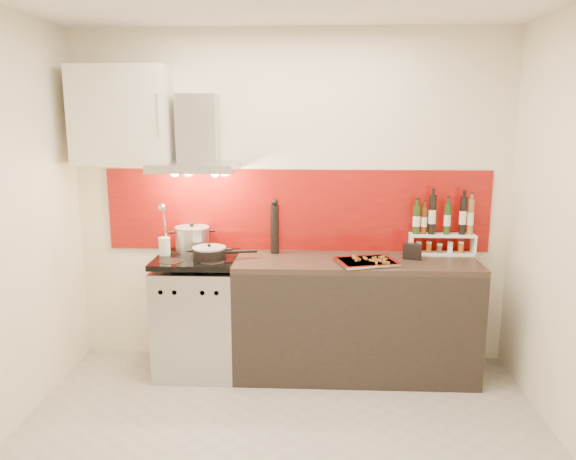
{
  "coord_description": "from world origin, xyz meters",
  "views": [
    {
      "loc": [
        0.18,
        -2.96,
        1.95
      ],
      "look_at": [
        0.0,
        0.95,
        1.15
      ],
      "focal_mm": 35.0,
      "sensor_mm": 36.0,
      "label": 1
    }
  ],
  "objects_px": {
    "counter": "(355,317)",
    "baking_tray": "(367,261)",
    "saute_pan": "(210,253)",
    "pepper_mill": "(275,227)",
    "stock_pot": "(192,239)",
    "range_stove": "(198,316)"
  },
  "relations": [
    {
      "from": "counter",
      "to": "stock_pot",
      "type": "relative_size",
      "value": 6.72
    },
    {
      "from": "counter",
      "to": "baking_tray",
      "type": "xyz_separation_m",
      "value": [
        0.07,
        -0.11,
        0.47
      ]
    },
    {
      "from": "counter",
      "to": "stock_pot",
      "type": "distance_m",
      "value": 1.39
    },
    {
      "from": "stock_pot",
      "to": "baking_tray",
      "type": "distance_m",
      "value": 1.36
    },
    {
      "from": "counter",
      "to": "saute_pan",
      "type": "bearing_deg",
      "value": -176.8
    },
    {
      "from": "pepper_mill",
      "to": "range_stove",
      "type": "bearing_deg",
      "value": -163.62
    },
    {
      "from": "range_stove",
      "to": "saute_pan",
      "type": "height_order",
      "value": "saute_pan"
    },
    {
      "from": "counter",
      "to": "baking_tray",
      "type": "distance_m",
      "value": 0.48
    },
    {
      "from": "counter",
      "to": "saute_pan",
      "type": "distance_m",
      "value": 1.19
    },
    {
      "from": "counter",
      "to": "baking_tray",
      "type": "height_order",
      "value": "baking_tray"
    },
    {
      "from": "stock_pot",
      "to": "pepper_mill",
      "type": "xyz_separation_m",
      "value": [
        0.64,
        -0.0,
        0.1
      ]
    },
    {
      "from": "saute_pan",
      "to": "pepper_mill",
      "type": "distance_m",
      "value": 0.54
    },
    {
      "from": "counter",
      "to": "baking_tray",
      "type": "relative_size",
      "value": 3.62
    },
    {
      "from": "counter",
      "to": "pepper_mill",
      "type": "distance_m",
      "value": 0.92
    },
    {
      "from": "saute_pan",
      "to": "baking_tray",
      "type": "height_order",
      "value": "saute_pan"
    },
    {
      "from": "saute_pan",
      "to": "pepper_mill",
      "type": "bearing_deg",
      "value": 26.14
    },
    {
      "from": "range_stove",
      "to": "stock_pot",
      "type": "height_order",
      "value": "stock_pot"
    },
    {
      "from": "range_stove",
      "to": "stock_pot",
      "type": "bearing_deg",
      "value": 109.86
    },
    {
      "from": "counter",
      "to": "stock_pot",
      "type": "height_order",
      "value": "stock_pot"
    },
    {
      "from": "range_stove",
      "to": "baking_tray",
      "type": "xyz_separation_m",
      "value": [
        1.27,
        -0.11,
        0.47
      ]
    },
    {
      "from": "pepper_mill",
      "to": "baking_tray",
      "type": "bearing_deg",
      "value": -22.15
    },
    {
      "from": "stock_pot",
      "to": "saute_pan",
      "type": "bearing_deg",
      "value": -51.28
    }
  ]
}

